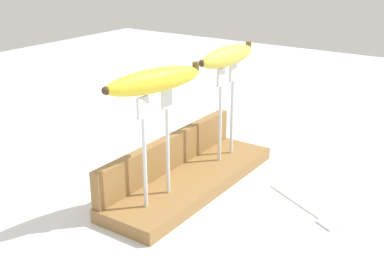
{
  "coord_description": "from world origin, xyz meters",
  "views": [
    {
      "loc": [
        -0.75,
        -0.51,
        0.45
      ],
      "look_at": [
        0.0,
        0.0,
        0.13
      ],
      "focal_mm": 46.56,
      "sensor_mm": 36.0,
      "label": 1
    }
  ],
  "objects_px": {
    "fork_fallen_far": "(310,211)",
    "banana_raised_left": "(154,81)",
    "fork_stand_right": "(226,104)",
    "fork_fallen_near": "(207,134)",
    "banana_raised_right": "(228,56)",
    "fork_stand_left": "(156,138)"
  },
  "relations": [
    {
      "from": "fork_fallen_far",
      "to": "banana_raised_left",
      "type": "bearing_deg",
      "value": 123.85
    },
    {
      "from": "fork_stand_right",
      "to": "fork_fallen_far",
      "type": "bearing_deg",
      "value": -110.12
    },
    {
      "from": "banana_raised_left",
      "to": "fork_fallen_near",
      "type": "xyz_separation_m",
      "value": [
        0.38,
        0.14,
        -0.24
      ]
    },
    {
      "from": "banana_raised_right",
      "to": "fork_fallen_near",
      "type": "bearing_deg",
      "value": 43.84
    },
    {
      "from": "fork_stand_left",
      "to": "fork_stand_right",
      "type": "relative_size",
      "value": 1.0
    },
    {
      "from": "banana_raised_right",
      "to": "fork_fallen_near",
      "type": "relative_size",
      "value": 1.35
    },
    {
      "from": "fork_fallen_far",
      "to": "fork_stand_left",
      "type": "bearing_deg",
      "value": 123.84
    },
    {
      "from": "fork_stand_left",
      "to": "fork_stand_right",
      "type": "bearing_deg",
      "value": 0.0
    },
    {
      "from": "banana_raised_left",
      "to": "fork_stand_right",
      "type": "bearing_deg",
      "value": -0.0
    },
    {
      "from": "fork_stand_right",
      "to": "banana_raised_right",
      "type": "bearing_deg",
      "value": 178.23
    },
    {
      "from": "fork_stand_right",
      "to": "banana_raised_left",
      "type": "height_order",
      "value": "banana_raised_left"
    },
    {
      "from": "fork_stand_left",
      "to": "fork_fallen_far",
      "type": "relative_size",
      "value": 1.17
    },
    {
      "from": "fork_stand_right",
      "to": "banana_raised_right",
      "type": "xyz_separation_m",
      "value": [
        -0.0,
        0.0,
        0.1
      ]
    },
    {
      "from": "banana_raised_left",
      "to": "fork_fallen_far",
      "type": "bearing_deg",
      "value": -56.15
    },
    {
      "from": "fork_stand_right",
      "to": "banana_raised_right",
      "type": "height_order",
      "value": "banana_raised_right"
    },
    {
      "from": "banana_raised_right",
      "to": "fork_fallen_near",
      "type": "distance_m",
      "value": 0.32
    },
    {
      "from": "fork_stand_right",
      "to": "banana_raised_left",
      "type": "bearing_deg",
      "value": 180.0
    },
    {
      "from": "fork_stand_left",
      "to": "banana_raised_right",
      "type": "relative_size",
      "value": 1.1
    },
    {
      "from": "fork_stand_left",
      "to": "banana_raised_right",
      "type": "height_order",
      "value": "banana_raised_right"
    },
    {
      "from": "fork_stand_left",
      "to": "fork_fallen_far",
      "type": "height_order",
      "value": "fork_stand_left"
    },
    {
      "from": "fork_stand_left",
      "to": "fork_fallen_far",
      "type": "distance_m",
      "value": 0.31
    },
    {
      "from": "fork_stand_right",
      "to": "banana_raised_left",
      "type": "distance_m",
      "value": 0.26
    }
  ]
}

